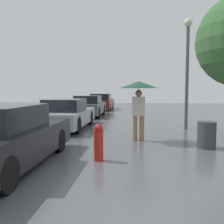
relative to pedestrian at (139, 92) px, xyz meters
name	(u,v)px	position (x,y,z in m)	size (l,w,h in m)	color
ground_plane	(174,221)	(0.37, -4.82, -1.51)	(60.00, 60.00, 0.00)	#4C4F54
pedestrian	(139,92)	(0.00, 0.00, 0.00)	(1.16, 1.16, 1.84)	#9E7051
parked_car_nearest	(3,138)	(-2.76, -2.98, -0.93)	(1.66, 4.23, 1.26)	black
parked_car_second	(67,115)	(-2.93, 2.32, -0.95)	(1.65, 4.16, 1.21)	#9EA3A8
parked_car_third	(89,106)	(-2.97, 7.41, -0.92)	(1.69, 3.81, 1.27)	#4C514C
parked_car_farthest	(101,102)	(-2.95, 13.13, -0.90)	(1.78, 4.57, 1.32)	maroon
street_lamp	(187,61)	(1.94, 2.51, 1.22)	(0.32, 0.32, 4.37)	#515456
trash_bin	(207,135)	(1.82, -0.88, -1.16)	(0.49, 0.49, 0.72)	#38383D
fire_hydrant	(99,142)	(-0.90, -2.35, -1.11)	(0.21, 0.21, 0.82)	#B21E19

